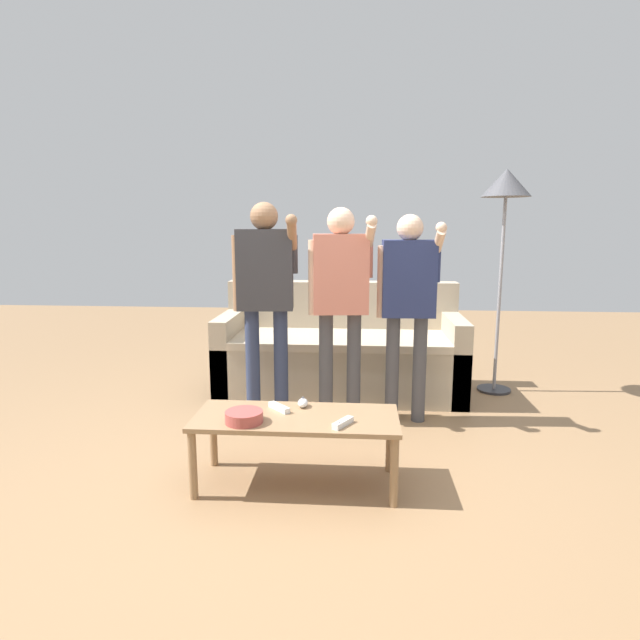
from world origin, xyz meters
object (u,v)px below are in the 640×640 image
object	(u,v)px
game_remote_wand_far	(343,423)
game_remote_wand_near	(279,408)
couch	(341,354)
coffee_table	(296,424)
snack_bowl	(244,417)
player_left	(265,286)
floor_lamp	(506,196)
player_right	(408,294)
game_remote_nunchuk	(303,403)
player_center	(341,290)

from	to	relation	value
game_remote_wand_far	game_remote_wand_near	bearing A→B (deg)	150.77
couch	coffee_table	size ratio (longest dim) A/B	1.83
snack_bowl	player_left	distance (m)	1.21
floor_lamp	player_left	world-z (taller)	floor_lamp
player_left	game_remote_wand_far	world-z (taller)	player_left
player_right	game_remote_wand_near	bearing A→B (deg)	-130.04
game_remote_nunchuk	game_remote_wand_near	world-z (taller)	game_remote_nunchuk
coffee_table	floor_lamp	xyz separation A→B (m)	(1.49, 1.76, 1.28)
coffee_table	snack_bowl	size ratio (longest dim) A/B	5.58
snack_bowl	game_remote_nunchuk	distance (m)	0.38
game_remote_nunchuk	player_right	xyz separation A→B (m)	(0.65, 0.86, 0.51)
couch	player_right	size ratio (longest dim) A/B	1.36
couch	coffee_table	world-z (taller)	couch
couch	game_remote_wand_far	world-z (taller)	couch
floor_lamp	player_center	size ratio (longest dim) A/B	1.21
game_remote_nunchuk	floor_lamp	xyz separation A→B (m)	(1.47, 1.62, 1.21)
couch	floor_lamp	world-z (taller)	floor_lamp
couch	player_center	xyz separation A→B (m)	(0.02, -0.70, 0.63)
snack_bowl	game_remote_wand_near	bearing A→B (deg)	51.50
game_remote_wand_far	snack_bowl	bearing A→B (deg)	179.16
game_remote_nunchuk	floor_lamp	bearing A→B (deg)	47.69
snack_bowl	game_remote_nunchuk	world-z (taller)	snack_bowl
snack_bowl	couch	bearing A→B (deg)	76.13
snack_bowl	game_remote_wand_near	size ratio (longest dim) A/B	1.40
couch	snack_bowl	size ratio (longest dim) A/B	10.20
coffee_table	player_left	distance (m)	1.20
player_center	player_right	world-z (taller)	player_center
game_remote_nunchuk	couch	bearing A→B (deg)	84.04
coffee_table	snack_bowl	xyz separation A→B (m)	(-0.26, -0.11, 0.08)
player_left	floor_lamp	bearing A→B (deg)	23.58
snack_bowl	game_remote_wand_far	xyz separation A→B (m)	(0.51, -0.01, -0.01)
couch	player_center	distance (m)	0.94
player_left	player_right	bearing A→B (deg)	2.16
game_remote_nunchuk	player_center	xyz separation A→B (m)	(0.18, 0.82, 0.54)
game_remote_nunchuk	floor_lamp	distance (m)	2.50
snack_bowl	player_left	xyz separation A→B (m)	(-0.07, 1.08, 0.56)
floor_lamp	game_remote_wand_far	xyz separation A→B (m)	(-1.24, -1.88, -1.22)
coffee_table	game_remote_wand_far	size ratio (longest dim) A/B	7.40
player_center	game_remote_nunchuk	bearing A→B (deg)	-102.33
player_left	player_right	distance (m)	1.00
player_center	game_remote_wand_near	distance (m)	1.08
couch	player_left	world-z (taller)	player_left
floor_lamp	player_left	xyz separation A→B (m)	(-1.82, -0.80, -0.65)
coffee_table	game_remote_nunchuk	world-z (taller)	game_remote_nunchuk
couch	game_remote_wand_far	xyz separation A→B (m)	(0.08, -1.78, 0.09)
couch	player_left	size ratio (longest dim) A/B	1.29
couch	floor_lamp	xyz separation A→B (m)	(1.31, 0.10, 1.31)
floor_lamp	game_remote_wand_near	world-z (taller)	floor_lamp
snack_bowl	floor_lamp	size ratio (longest dim) A/B	0.11
player_center	floor_lamp	bearing A→B (deg)	31.73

